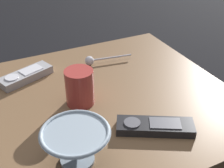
% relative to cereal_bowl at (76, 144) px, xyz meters
% --- Properties ---
extents(ground_plane, '(6.00, 6.00, 0.00)m').
position_rel_cereal_bowl_xyz_m(ground_plane, '(0.18, -0.14, -0.08)').
color(ground_plane, black).
extents(table, '(0.62, 0.66, 0.04)m').
position_rel_cereal_bowl_xyz_m(table, '(0.18, -0.14, -0.06)').
color(table, brown).
rests_on(table, ground).
extents(cereal_bowl, '(0.14, 0.14, 0.08)m').
position_rel_cereal_bowl_xyz_m(cereal_bowl, '(0.00, 0.00, 0.00)').
color(cereal_bowl, '#8C9EAD').
rests_on(cereal_bowl, table).
extents(coffee_mug, '(0.07, 0.07, 0.09)m').
position_rel_cereal_bowl_xyz_m(coffee_mug, '(0.18, -0.07, 0.00)').
color(coffee_mug, '#A53833').
rests_on(coffee_mug, table).
extents(teaspoon, '(0.04, 0.15, 0.03)m').
position_rel_cereal_bowl_xyz_m(teaspoon, '(0.36, -0.18, -0.03)').
color(teaspoon, silver).
rests_on(teaspoon, table).
extents(tv_remote_near, '(0.10, 0.16, 0.03)m').
position_rel_cereal_bowl_xyz_m(tv_remote_near, '(0.36, 0.03, -0.03)').
color(tv_remote_near, '#9E9EA3').
rests_on(tv_remote_near, table).
extents(tv_remote_far, '(0.13, 0.18, 0.02)m').
position_rel_cereal_bowl_xyz_m(tv_remote_far, '(0.01, -0.19, -0.03)').
color(tv_remote_far, black).
rests_on(tv_remote_far, table).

